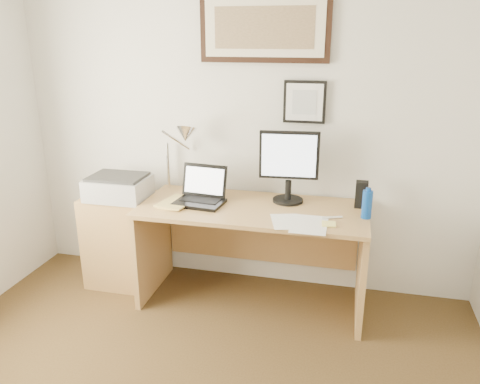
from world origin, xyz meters
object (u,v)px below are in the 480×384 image
(laptop, at_px, (201,195))
(printer, at_px, (118,187))
(book, at_px, (165,201))
(lcd_monitor, at_px, (289,163))
(side_cabinet, at_px, (121,240))
(desk, at_px, (255,233))
(water_bottle, at_px, (367,204))

(laptop, relative_size, printer, 0.83)
(book, height_order, laptop, laptop)
(book, relative_size, laptop, 0.79)
(book, relative_size, printer, 0.65)
(book, xyz_separation_m, lcd_monitor, (0.87, 0.21, 0.28))
(side_cabinet, xyz_separation_m, lcd_monitor, (1.30, 0.12, 0.68))
(desk, height_order, lcd_monitor, lcd_monitor)
(book, distance_m, lcd_monitor, 0.94)
(side_cabinet, height_order, desk, desk)
(lcd_monitor, bearing_deg, book, -166.59)
(laptop, bearing_deg, water_bottle, -2.06)
(lcd_monitor, xyz_separation_m, printer, (-1.26, -0.16, -0.22))
(desk, distance_m, lcd_monitor, 0.58)
(water_bottle, xyz_separation_m, lcd_monitor, (-0.55, 0.19, 0.20))
(laptop, relative_size, lcd_monitor, 0.70)
(side_cabinet, xyz_separation_m, water_bottle, (1.84, -0.08, 0.48))
(desk, bearing_deg, printer, -175.87)
(book, xyz_separation_m, printer, (-0.39, 0.05, 0.06))
(desk, xyz_separation_m, lcd_monitor, (0.23, 0.08, 0.53))
(laptop, height_order, lcd_monitor, lcd_monitor)
(desk, relative_size, printer, 3.64)
(water_bottle, bearing_deg, printer, 178.87)
(laptop, bearing_deg, book, -167.57)
(laptop, xyz_separation_m, printer, (-0.65, -0.01, 0.01))
(side_cabinet, height_order, printer, printer)
(desk, xyz_separation_m, laptop, (-0.38, -0.07, 0.29))
(lcd_monitor, bearing_deg, printer, -172.94)
(water_bottle, xyz_separation_m, desk, (-0.77, 0.11, -0.33))
(water_bottle, bearing_deg, book, -179.37)
(desk, bearing_deg, book, -168.93)
(desk, height_order, laptop, laptop)
(water_bottle, bearing_deg, laptop, 177.94)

